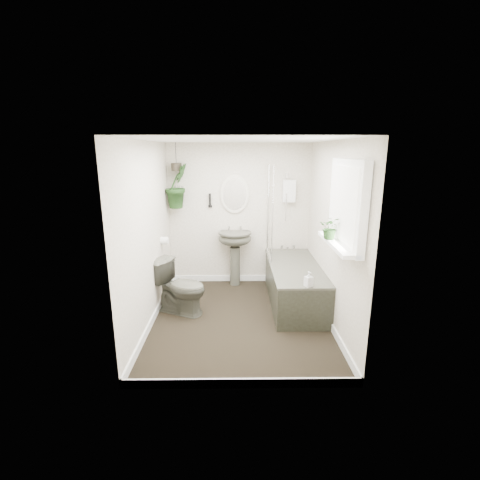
{
  "coord_description": "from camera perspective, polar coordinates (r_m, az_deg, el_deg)",
  "views": [
    {
      "loc": [
        -0.05,
        -4.23,
        2.19
      ],
      "look_at": [
        0.0,
        0.15,
        1.05
      ],
      "focal_mm": 26.0,
      "sensor_mm": 36.0,
      "label": 1
    }
  ],
  "objects": [
    {
      "name": "oval_mirror",
      "position": [
        5.64,
        -0.88,
        7.56
      ],
      "size": [
        0.46,
        0.03,
        0.62
      ],
      "primitive_type": "ellipsoid",
      "color": "beige",
      "rests_on": "wall_back"
    },
    {
      "name": "ceiling",
      "position": [
        4.23,
        0.02,
        16.23
      ],
      "size": [
        2.3,
        2.8,
        0.02
      ],
      "primitive_type": "cube",
      "color": "white",
      "rests_on": "ground"
    },
    {
      "name": "window_recess",
      "position": [
        3.74,
        17.16,
        5.67
      ],
      "size": [
        0.08,
        1.0,
        0.9
      ],
      "primitive_type": "cube",
      "color": "white",
      "rests_on": "wall_right"
    },
    {
      "name": "toilet_roll_holder",
      "position": [
        5.2,
        -12.28,
        -0.11
      ],
      "size": [
        0.11,
        0.11,
        0.11
      ],
      "primitive_type": "cylinder",
      "rotation": [
        0.0,
        1.57,
        0.0
      ],
      "color": "white",
      "rests_on": "wall_left"
    },
    {
      "name": "wall_back",
      "position": [
        5.73,
        -0.14,
        4.14
      ],
      "size": [
        2.3,
        0.02,
        2.3
      ],
      "primitive_type": "cube",
      "color": "white",
      "rests_on": "ground"
    },
    {
      "name": "sill_plant",
      "position": [
        3.87,
        14.65,
        1.96
      ],
      "size": [
        0.28,
        0.26,
        0.25
      ],
      "primitive_type": "imported",
      "rotation": [
        0.0,
        0.0,
        -0.37
      ],
      "color": "black",
      "rests_on": "window_sill"
    },
    {
      "name": "wall_left",
      "position": [
        4.49,
        -14.95,
        0.71
      ],
      "size": [
        0.02,
        2.8,
        2.3
      ],
      "primitive_type": "cube",
      "color": "white",
      "rests_on": "ground"
    },
    {
      "name": "wall_right",
      "position": [
        4.52,
        14.9,
        0.79
      ],
      "size": [
        0.02,
        2.8,
        2.3
      ],
      "primitive_type": "cube",
      "color": "white",
      "rests_on": "ground"
    },
    {
      "name": "hanging_plant",
      "position": [
        5.58,
        -10.26,
        8.76
      ],
      "size": [
        0.48,
        0.49,
        0.7
      ],
      "primitive_type": "imported",
      "rotation": [
        0.0,
        0.0,
        0.89
      ],
      "color": "black",
      "rests_on": "ceiling"
    },
    {
      "name": "skirting",
      "position": [
        4.74,
        0.02,
        -12.26
      ],
      "size": [
        2.3,
        2.8,
        0.1
      ],
      "primitive_type": "cube",
      "color": "white",
      "rests_on": "floor"
    },
    {
      "name": "toilet",
      "position": [
        4.86,
        -9.75,
        -7.55
      ],
      "size": [
        0.84,
        0.69,
        0.75
      ],
      "primitive_type": "imported",
      "rotation": [
        0.0,
        0.0,
        1.14
      ],
      "color": "#434339",
      "rests_on": "floor"
    },
    {
      "name": "window_sill",
      "position": [
        3.81,
        15.69,
        -0.55
      ],
      "size": [
        0.18,
        1.0,
        0.04
      ],
      "primitive_type": "cube",
      "color": "white",
      "rests_on": "wall_right"
    },
    {
      "name": "hanging_pot",
      "position": [
        5.56,
        -10.4,
        11.72
      ],
      "size": [
        0.16,
        0.16,
        0.12
      ],
      "primitive_type": "cylinder",
      "color": "#2F291E",
      "rests_on": "ceiling"
    },
    {
      "name": "wall_front",
      "position": [
        3.0,
        0.34,
        -5.65
      ],
      "size": [
        2.3,
        0.02,
        2.3
      ],
      "primitive_type": "cube",
      "color": "white",
      "rests_on": "ground"
    },
    {
      "name": "soap_bottle",
      "position": [
        4.31,
        11.21,
        -6.31
      ],
      "size": [
        0.11,
        0.11,
        0.19
      ],
      "primitive_type": "imported",
      "rotation": [
        0.0,
        0.0,
        0.42
      ],
      "color": "black",
      "rests_on": "bathtub"
    },
    {
      "name": "floor",
      "position": [
        4.76,
        0.02,
        -12.9
      ],
      "size": [
        2.3,
        2.8,
        0.02
      ],
      "primitive_type": "cube",
      "color": "black",
      "rests_on": "ground"
    },
    {
      "name": "pedestal_sink",
      "position": [
        5.73,
        -0.84,
        -3.02
      ],
      "size": [
        0.54,
        0.46,
        0.91
      ],
      "primitive_type": null,
      "rotation": [
        0.0,
        0.0,
        -0.01
      ],
      "color": "#434339",
      "rests_on": "floor"
    },
    {
      "name": "bath_screen",
      "position": [
        5.32,
        4.98,
        4.69
      ],
      "size": [
        0.04,
        0.72,
        1.4
      ],
      "primitive_type": null,
      "color": "silver",
      "rests_on": "bathtub"
    },
    {
      "name": "shower_box",
      "position": [
        5.67,
        8.06,
        7.97
      ],
      "size": [
        0.2,
        0.1,
        0.35
      ],
      "primitive_type": "cube",
      "color": "white",
      "rests_on": "wall_back"
    },
    {
      "name": "wall_sconce",
      "position": [
        5.66,
        -4.95,
        6.51
      ],
      "size": [
        0.04,
        0.04,
        0.22
      ],
      "primitive_type": "cylinder",
      "color": "black",
      "rests_on": "wall_back"
    },
    {
      "name": "window_blinds",
      "position": [
        3.73,
        16.5,
        5.69
      ],
      "size": [
        0.01,
        0.86,
        0.76
      ],
      "primitive_type": "cube",
      "color": "white",
      "rests_on": "wall_right"
    },
    {
      "name": "bathtub",
      "position": [
        5.16,
        8.94,
        -7.18
      ],
      "size": [
        0.72,
        1.72,
        0.58
      ],
      "primitive_type": null,
      "color": "#434339",
      "rests_on": "floor"
    }
  ]
}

